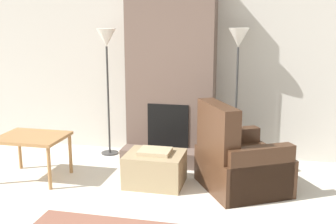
% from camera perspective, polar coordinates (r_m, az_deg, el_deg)
% --- Properties ---
extents(wall_back, '(6.81, 0.06, 2.60)m').
position_cam_1_polar(wall_back, '(6.30, 0.91, 6.00)').
color(wall_back, '#BCB7AD').
rests_on(wall_back, ground_plane).
extents(fireplace, '(1.26, 0.75, 2.60)m').
position_cam_1_polar(fireplace, '(6.05, 0.40, 5.02)').
color(fireplace, brown).
rests_on(fireplace, ground_plane).
extents(ottoman, '(0.71, 0.58, 0.45)m').
position_cam_1_polar(ottoman, '(5.26, -1.78, -7.62)').
color(ottoman, '#998460').
rests_on(ottoman, ground_plane).
extents(armchair, '(1.25, 1.27, 1.07)m').
position_cam_1_polar(armchair, '(5.14, 9.33, -6.93)').
color(armchair, '#422819').
rests_on(armchair, ground_plane).
extents(side_table, '(0.83, 0.65, 0.57)m').
position_cam_1_polar(side_table, '(5.62, -17.91, -3.72)').
color(side_table, '#9E7042').
rests_on(side_table, ground_plane).
extents(floor_lamp_left, '(0.28, 0.28, 1.88)m').
position_cam_1_polar(floor_lamp_left, '(6.23, -8.32, 8.59)').
color(floor_lamp_left, '#333333').
rests_on(floor_lamp_left, ground_plane).
extents(floor_lamp_right, '(0.28, 0.28, 1.90)m').
position_cam_1_polar(floor_lamp_right, '(5.83, 9.49, 8.44)').
color(floor_lamp_right, '#333333').
rests_on(floor_lamp_right, ground_plane).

